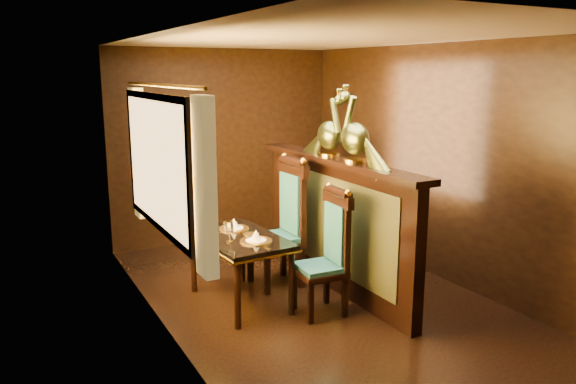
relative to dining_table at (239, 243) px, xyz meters
name	(u,v)px	position (x,y,z in m)	size (l,w,h in m)	color
ground	(322,302)	(0.70, -0.39, -0.61)	(5.00, 5.00, 0.00)	black
room_shell	(315,141)	(0.62, -0.37, 0.98)	(3.04, 5.04, 2.52)	black
partition	(334,221)	(1.02, -0.09, 0.11)	(0.26, 2.70, 1.36)	black
dining_table	(239,243)	(0.00, 0.00, 0.00)	(0.76, 1.18, 0.87)	black
chair_left	(330,248)	(0.66, -0.58, 0.02)	(0.45, 0.48, 1.19)	black
chair_right	(286,218)	(0.64, 0.25, 0.11)	(0.49, 0.54, 1.36)	black
peacock_left	(356,124)	(1.03, -0.41, 1.12)	(0.23, 0.61, 0.73)	#174533
peacock_right	(330,123)	(1.03, 0.04, 1.10)	(0.22, 0.58, 0.69)	#174533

